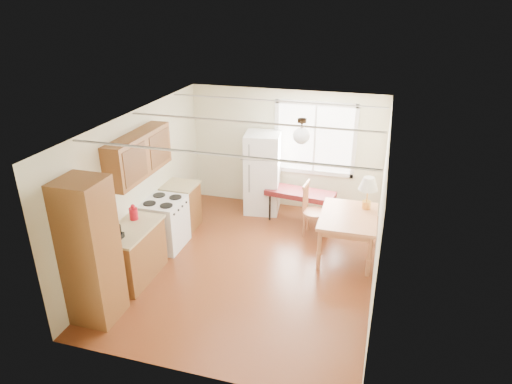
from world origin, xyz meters
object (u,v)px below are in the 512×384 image
at_px(refrigerator, 262,173).
at_px(bench, 300,194).
at_px(dining_table, 348,220).
at_px(chair, 310,206).

xyz_separation_m(refrigerator, bench, (0.85, -0.23, -0.28)).
height_order(dining_table, chair, chair).
bearing_deg(chair, refrigerator, 151.59).
xyz_separation_m(refrigerator, chair, (1.13, -0.76, -0.25)).
relative_size(dining_table, chair, 1.24).
bearing_deg(dining_table, chair, 141.41).
bearing_deg(bench, refrigerator, 171.84).
xyz_separation_m(refrigerator, dining_table, (1.89, -1.35, -0.16)).
height_order(refrigerator, bench, refrigerator).
relative_size(refrigerator, dining_table, 1.32).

